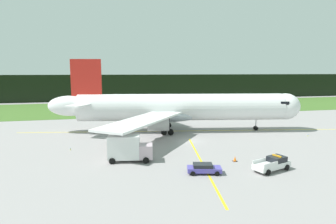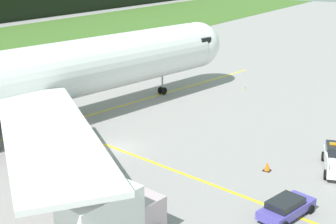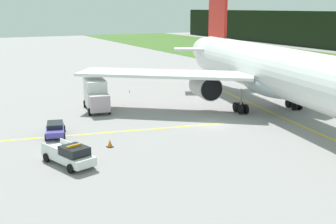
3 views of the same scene
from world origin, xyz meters
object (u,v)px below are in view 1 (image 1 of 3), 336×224
staff_car (204,168)px  apron_cone (235,159)px  airliner (178,108)px  catering_truck (128,148)px  ops_pickup_truck (273,164)px

staff_car → apron_cone: (6.15, 3.70, -0.34)m
airliner → catering_truck: size_ratio=8.19×
ops_pickup_truck → staff_car: bearing=174.7°
airliner → apron_cone: size_ratio=72.94×
ops_pickup_truck → apron_cone: (-3.16, 4.57, -0.54)m
airliner → staff_car: size_ratio=11.83×
airliner → ops_pickup_truck: bearing=-77.8°
ops_pickup_truck → apron_cone: 5.59m
catering_truck → apron_cone: (15.11, -3.47, -1.61)m
airliner → apron_cone: 22.90m
staff_car → airliner: bearing=82.3°
airliner → staff_car: airliner is taller
catering_truck → staff_car: catering_truck is taller
ops_pickup_truck → staff_car: (-9.31, 0.87, -0.20)m
airliner → ops_pickup_truck: size_ratio=9.48×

